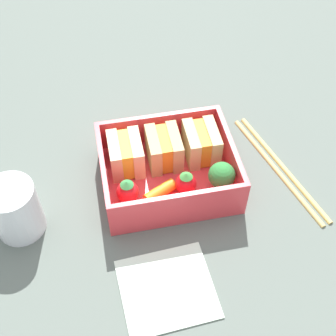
# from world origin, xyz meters

# --- Properties ---
(ground_plane) EXTENTS (1.20, 1.20, 0.02)m
(ground_plane) POSITION_xyz_m (0.00, 0.00, -0.01)
(ground_plane) COLOR #545F57
(bento_tray) EXTENTS (0.17, 0.14, 0.01)m
(bento_tray) POSITION_xyz_m (0.00, 0.00, 0.01)
(bento_tray) COLOR #E63A41
(bento_tray) RESTS_ON ground_plane
(bento_rim) EXTENTS (0.17, 0.14, 0.05)m
(bento_rim) POSITION_xyz_m (0.00, 0.00, 0.03)
(bento_rim) COLOR #E63A41
(bento_rim) RESTS_ON bento_tray
(sandwich_left) EXTENTS (0.04, 0.05, 0.04)m
(sandwich_left) POSITION_xyz_m (-0.05, 0.03, 0.03)
(sandwich_left) COLOR beige
(sandwich_left) RESTS_ON bento_tray
(sandwich_center_left) EXTENTS (0.04, 0.05, 0.04)m
(sandwich_center_left) POSITION_xyz_m (0.00, 0.03, 0.03)
(sandwich_center_left) COLOR tan
(sandwich_center_left) RESTS_ON bento_tray
(sandwich_center) EXTENTS (0.04, 0.05, 0.04)m
(sandwich_center) POSITION_xyz_m (0.05, 0.03, 0.03)
(sandwich_center) COLOR #D8B47B
(sandwich_center) RESTS_ON bento_tray
(strawberry_far_left) EXTENTS (0.03, 0.03, 0.03)m
(strawberry_far_left) POSITION_xyz_m (-0.06, -0.03, 0.03)
(strawberry_far_left) COLOR red
(strawberry_far_left) RESTS_ON bento_tray
(carrot_stick_far_left) EXTENTS (0.04, 0.03, 0.02)m
(carrot_stick_far_left) POSITION_xyz_m (-0.02, -0.03, 0.02)
(carrot_stick_far_left) COLOR orange
(carrot_stick_far_left) RESTS_ON bento_tray
(strawberry_left) EXTENTS (0.03, 0.03, 0.03)m
(strawberry_left) POSITION_xyz_m (0.02, -0.03, 0.03)
(strawberry_left) COLOR red
(strawberry_left) RESTS_ON bento_tray
(broccoli_floret) EXTENTS (0.03, 0.03, 0.04)m
(broccoli_floret) POSITION_xyz_m (0.06, -0.03, 0.04)
(broccoli_floret) COLOR #87C26E
(broccoli_floret) RESTS_ON bento_tray
(chopstick_pair) EXTENTS (0.07, 0.20, 0.01)m
(chopstick_pair) POSITION_xyz_m (0.15, -0.01, 0.00)
(chopstick_pair) COLOR tan
(chopstick_pair) RESTS_ON ground_plane
(drinking_glass) EXTENTS (0.06, 0.06, 0.07)m
(drinking_glass) POSITION_xyz_m (-0.19, -0.03, 0.04)
(drinking_glass) COLOR white
(drinking_glass) RESTS_ON ground_plane
(folded_napkin) EXTENTS (0.11, 0.10, 0.00)m
(folded_napkin) POSITION_xyz_m (-0.03, -0.15, 0.00)
(folded_napkin) COLOR silver
(folded_napkin) RESTS_ON ground_plane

